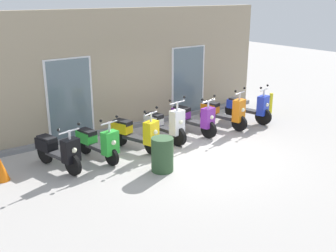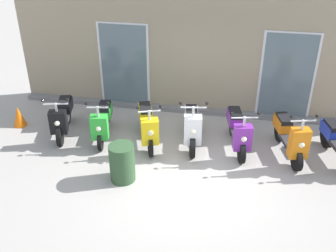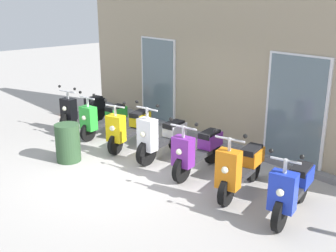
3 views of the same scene
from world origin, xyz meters
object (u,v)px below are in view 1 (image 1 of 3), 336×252
scooter_blue (249,107)px  trash_bin (162,155)px  scooter_green (98,142)px  scooter_yellow (136,133)px  scooter_white (165,125)px  traffic_cone (1,170)px  scooter_black (58,150)px  curb_bollard (271,103)px  scooter_orange (224,112)px  scooter_purple (194,118)px

scooter_blue → trash_bin: bearing=-161.5°
scooter_green → scooter_yellow: bearing=-1.4°
scooter_green → scooter_yellow: (1.09, -0.03, 0.03)m
scooter_green → scooter_white: size_ratio=0.96×
traffic_cone → scooter_green: bearing=-4.5°
scooter_black → curb_bollard: 7.65m
scooter_green → trash_bin: scooter_green is taller
scooter_white → scooter_blue: scooter_white is taller
scooter_orange → curb_bollard: scooter_orange is taller
scooter_black → scooter_white: 3.10m
scooter_black → scooter_purple: bearing=1.2°
scooter_yellow → scooter_orange: 3.18m
scooter_black → curb_bollard: (7.65, 0.20, -0.12)m
scooter_purple → scooter_orange: bearing=-4.7°
scooter_orange → curb_bollard: bearing=4.9°
scooter_purple → scooter_black: bearing=-178.8°
scooter_orange → traffic_cone: 6.53m
scooter_yellow → scooter_blue: scooter_blue is taller
scooter_yellow → trash_bin: 1.47m
scooter_purple → trash_bin: bearing=-144.7°
trash_bin → scooter_green: bearing=121.1°
trash_bin → scooter_white: bearing=52.4°
scooter_white → scooter_orange: bearing=-1.7°
scooter_black → traffic_cone: 1.28m
scooter_blue → scooter_purple: bearing=177.0°
scooter_black → scooter_orange: (5.27, -0.01, 0.02)m
scooter_purple → curb_bollard: size_ratio=2.32×
scooter_black → trash_bin: size_ratio=1.96×
scooter_yellow → scooter_orange: scooter_orange is taller
scooter_orange → traffic_cone: (-6.52, 0.16, -0.23)m
scooter_yellow → trash_bin: size_ratio=1.90×
scooter_green → scooter_yellow: size_ratio=0.99×
trash_bin → scooter_purple: bearing=35.3°
scooter_orange → scooter_blue: scooter_orange is taller
curb_bollard → scooter_orange: bearing=-175.1°
scooter_white → trash_bin: scooter_white is taller
scooter_blue → traffic_cone: scooter_blue is taller
scooter_white → scooter_blue: 3.21m
scooter_purple → scooter_white: bearing=-178.4°
traffic_cone → curb_bollard: 8.89m
scooter_yellow → traffic_cone: bearing=176.5°
scooter_purple → scooter_blue: size_ratio=1.02×
scooter_black → scooter_yellow: scooter_yellow is taller
scooter_blue → scooter_yellow: bearing=-179.7°
scooter_orange → scooter_white: bearing=178.3°
curb_bollard → scooter_black: bearing=-178.5°
scooter_green → scooter_purple: size_ratio=0.93×
scooter_orange → scooter_green: bearing=-179.7°
scooter_black → trash_bin: (1.90, -1.50, -0.07)m
scooter_orange → trash_bin: bearing=-156.0°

